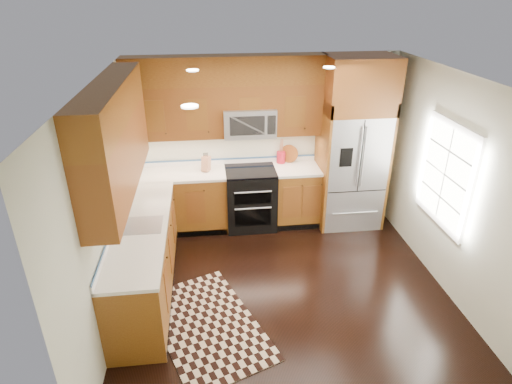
{
  "coord_description": "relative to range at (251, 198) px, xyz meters",
  "views": [
    {
      "loc": [
        -0.87,
        -4.24,
        3.48
      ],
      "look_at": [
        -0.29,
        0.6,
        1.1
      ],
      "focal_mm": 30.0,
      "sensor_mm": 36.0,
      "label": 1
    }
  ],
  "objects": [
    {
      "name": "ground",
      "position": [
        0.25,
        -1.67,
        -0.47
      ],
      "size": [
        4.0,
        4.0,
        0.0
      ],
      "primitive_type": "plane",
      "color": "black",
      "rests_on": "ground"
    },
    {
      "name": "wall_back",
      "position": [
        0.25,
        0.33,
        0.83
      ],
      "size": [
        4.0,
        0.02,
        2.6
      ],
      "primitive_type": "cube",
      "color": "#B4BBA8",
      "rests_on": "ground"
    },
    {
      "name": "wall_left",
      "position": [
        -1.75,
        -1.67,
        0.83
      ],
      "size": [
        0.02,
        4.0,
        2.6
      ],
      "primitive_type": "cube",
      "color": "#B4BBA8",
      "rests_on": "ground"
    },
    {
      "name": "wall_right",
      "position": [
        2.25,
        -1.67,
        0.83
      ],
      "size": [
        0.02,
        4.0,
        2.6
      ],
      "primitive_type": "cube",
      "color": "#B4BBA8",
      "rests_on": "ground"
    },
    {
      "name": "window",
      "position": [
        2.23,
        -1.47,
        0.93
      ],
      "size": [
        0.04,
        1.1,
        1.3
      ],
      "color": "white",
      "rests_on": "ground"
    },
    {
      "name": "base_cabinets",
      "position": [
        -0.98,
        -0.77,
        -0.02
      ],
      "size": [
        2.85,
        3.0,
        0.9
      ],
      "color": "brown",
      "rests_on": "ground"
    },
    {
      "name": "countertop",
      "position": [
        -0.84,
        -0.65,
        0.45
      ],
      "size": [
        2.86,
        3.01,
        0.04
      ],
      "color": "silver",
      "rests_on": "base_cabinets"
    },
    {
      "name": "upper_cabinets",
      "position": [
        -0.9,
        -0.58,
        1.56
      ],
      "size": [
        2.85,
        3.0,
        1.15
      ],
      "color": "brown",
      "rests_on": "ground"
    },
    {
      "name": "range",
      "position": [
        0.0,
        0.0,
        0.0
      ],
      "size": [
        0.76,
        0.67,
        0.95
      ],
      "color": "black",
      "rests_on": "ground"
    },
    {
      "name": "microwave",
      "position": [
        -0.0,
        0.13,
        1.19
      ],
      "size": [
        0.76,
        0.4,
        0.42
      ],
      "color": "#B2B2B7",
      "rests_on": "ground"
    },
    {
      "name": "refrigerator",
      "position": [
        1.55,
        -0.04,
        0.83
      ],
      "size": [
        0.98,
        0.75,
        2.6
      ],
      "color": "#B2B2B7",
      "rests_on": "ground"
    },
    {
      "name": "sink_faucet",
      "position": [
        -1.48,
        -1.44,
        0.52
      ],
      "size": [
        0.54,
        0.44,
        0.37
      ],
      "color": "#B2B2B7",
      "rests_on": "countertop"
    },
    {
      "name": "rug",
      "position": [
        -0.73,
        -2.18,
        -0.46
      ],
      "size": [
        1.57,
        1.95,
        0.01
      ],
      "primitive_type": "cube",
      "rotation": [
        0.0,
        0.0,
        0.37
      ],
      "color": "black",
      "rests_on": "ground"
    },
    {
      "name": "knife_block",
      "position": [
        -0.66,
        0.08,
        0.59
      ],
      "size": [
        0.15,
        0.17,
        0.28
      ],
      "color": "#AB7453",
      "rests_on": "countertop"
    },
    {
      "name": "utensil_crock",
      "position": [
        0.51,
        0.26,
        0.6
      ],
      "size": [
        0.17,
        0.17,
        0.38
      ],
      "color": "#A51427",
      "rests_on": "countertop"
    },
    {
      "name": "cutting_board",
      "position": [
        0.64,
        0.27,
        0.48
      ],
      "size": [
        0.37,
        0.37,
        0.02
      ],
      "primitive_type": "cylinder",
      "rotation": [
        0.0,
        0.0,
        -0.41
      ],
      "color": "brown",
      "rests_on": "countertop"
    }
  ]
}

